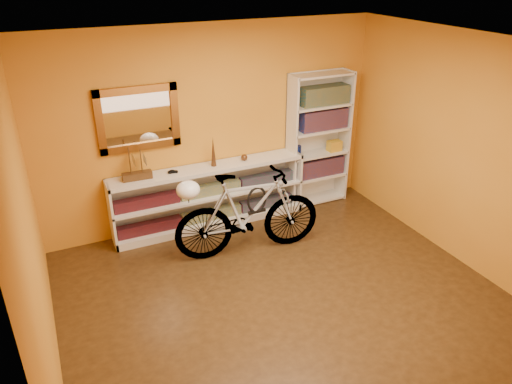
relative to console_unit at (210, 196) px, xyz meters
name	(u,v)px	position (x,y,z in m)	size (l,w,h in m)	color
floor	(284,298)	(0.15, -1.81, -0.43)	(4.50, 4.00, 0.01)	#321F0E
ceiling	(291,47)	(0.15, -1.81, 2.18)	(4.50, 4.00, 0.01)	silver
back_wall	(213,127)	(0.15, 0.19, 0.88)	(4.50, 0.01, 2.60)	orange
left_wall	(30,241)	(-2.10, -1.81, 0.88)	(0.01, 4.00, 2.60)	orange
right_wall	(463,152)	(2.41, -1.81, 0.88)	(0.01, 4.00, 2.60)	orange
gilt_mirror	(138,119)	(-0.80, 0.15, 1.12)	(0.98, 0.06, 0.78)	brown
wall_socket	(275,189)	(1.05, 0.17, -0.17)	(0.09, 0.01, 0.09)	silver
console_unit	(210,196)	(0.00, 0.00, 0.00)	(2.60, 0.35, 0.85)	silver
cd_row_lower	(211,214)	(0.00, -0.02, -0.26)	(2.50, 0.13, 0.14)	black
cd_row_upper	(210,189)	(0.00, -0.02, 0.11)	(2.50, 0.13, 0.14)	navy
model_ship	(136,163)	(-0.92, 0.00, 0.64)	(0.35, 0.13, 0.42)	#3E2611
toy_car	(173,173)	(-0.47, 0.00, 0.43)	(0.00, 0.00, 0.00)	black
bronze_ornament	(213,152)	(0.07, 0.00, 0.62)	(0.07, 0.07, 0.39)	#54331C
decorative_orb	(244,157)	(0.50, 0.00, 0.47)	(0.09, 0.09, 0.09)	#54331C
bookcase	(318,140)	(1.65, 0.03, 0.52)	(0.90, 0.30, 1.90)	silver
book_row_a	(320,166)	(1.70, 0.03, 0.12)	(0.70, 0.22, 0.26)	maroon
book_row_b	(323,119)	(1.70, 0.03, 0.83)	(0.70, 0.22, 0.28)	maroon
book_row_c	(324,95)	(1.70, 0.03, 1.16)	(0.70, 0.22, 0.25)	#1A4D5B
travel_mug	(299,151)	(1.32, 0.01, 0.42)	(0.07, 0.07, 0.16)	#162898
red_tin	(307,99)	(1.45, 0.06, 1.14)	(0.15, 0.15, 0.20)	maroon
yellow_bag	(334,146)	(1.90, -0.01, 0.42)	(0.19, 0.13, 0.15)	gold
bicycle	(248,213)	(0.18, -0.82, 0.11)	(1.82, 0.47, 1.07)	silver
helmet	(188,190)	(-0.51, -0.74, 0.52)	(0.27, 0.26, 0.20)	white
u_lock	(257,200)	(0.29, -0.84, 0.27)	(0.25, 0.25, 0.03)	black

